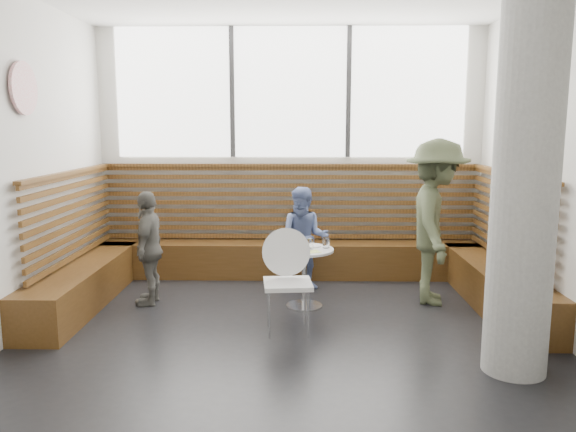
{
  "coord_description": "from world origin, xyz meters",
  "views": [
    {
      "loc": [
        0.12,
        -4.91,
        1.96
      ],
      "look_at": [
        0.0,
        1.0,
        1.0
      ],
      "focal_mm": 35.0,
      "sensor_mm": 36.0,
      "label": 1
    }
  ],
  "objects_px": {
    "cafe_chair": "(288,272)",
    "child_back": "(304,238)",
    "adult_man": "(436,222)",
    "cafe_table": "(304,265)",
    "child_left": "(149,248)",
    "concrete_column": "(526,173)"
  },
  "relations": [
    {
      "from": "cafe_chair",
      "to": "child_back",
      "type": "xyz_separation_m",
      "value": [
        0.17,
        1.41,
        0.04
      ]
    },
    {
      "from": "cafe_chair",
      "to": "adult_man",
      "type": "height_order",
      "value": "adult_man"
    },
    {
      "from": "cafe_table",
      "to": "child_back",
      "type": "bearing_deg",
      "value": 89.61
    },
    {
      "from": "cafe_table",
      "to": "child_left",
      "type": "distance_m",
      "value": 1.72
    },
    {
      "from": "adult_man",
      "to": "cafe_table",
      "type": "bearing_deg",
      "value": 109.04
    },
    {
      "from": "adult_man",
      "to": "child_left",
      "type": "height_order",
      "value": "adult_man"
    },
    {
      "from": "cafe_table",
      "to": "child_left",
      "type": "height_order",
      "value": "child_left"
    },
    {
      "from": "cafe_chair",
      "to": "child_back",
      "type": "bearing_deg",
      "value": 77.59
    },
    {
      "from": "concrete_column",
      "to": "child_left",
      "type": "bearing_deg",
      "value": 153.5
    },
    {
      "from": "cafe_table",
      "to": "child_back",
      "type": "relative_size",
      "value": 0.53
    },
    {
      "from": "cafe_table",
      "to": "cafe_chair",
      "type": "height_order",
      "value": "cafe_chair"
    },
    {
      "from": "concrete_column",
      "to": "child_back",
      "type": "xyz_separation_m",
      "value": [
        -1.67,
        2.29,
        -0.98
      ]
    },
    {
      "from": "cafe_chair",
      "to": "child_back",
      "type": "height_order",
      "value": "child_back"
    },
    {
      "from": "cafe_chair",
      "to": "child_left",
      "type": "distance_m",
      "value": 1.74
    },
    {
      "from": "cafe_chair",
      "to": "child_left",
      "type": "height_order",
      "value": "child_left"
    },
    {
      "from": "concrete_column",
      "to": "cafe_chair",
      "type": "height_order",
      "value": "concrete_column"
    },
    {
      "from": "cafe_table",
      "to": "child_left",
      "type": "relative_size",
      "value": 0.52
    },
    {
      "from": "concrete_column",
      "to": "adult_man",
      "type": "bearing_deg",
      "value": 97.3
    },
    {
      "from": "cafe_table",
      "to": "cafe_chair",
      "type": "xyz_separation_m",
      "value": [
        -0.16,
        -0.7,
        0.11
      ]
    },
    {
      "from": "concrete_column",
      "to": "child_back",
      "type": "bearing_deg",
      "value": 126.03
    },
    {
      "from": "concrete_column",
      "to": "cafe_table",
      "type": "xyz_separation_m",
      "value": [
        -1.67,
        1.58,
        -1.14
      ]
    },
    {
      "from": "concrete_column",
      "to": "cafe_table",
      "type": "bearing_deg",
      "value": 136.63
    }
  ]
}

